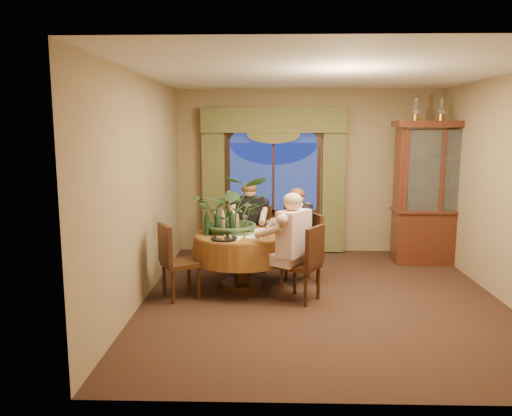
{
  "coord_description": "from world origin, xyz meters",
  "views": [
    {
      "loc": [
        -0.67,
        -6.15,
        2.15
      ],
      "look_at": [
        -0.84,
        0.38,
        1.1
      ],
      "focal_mm": 35.0,
      "sensor_mm": 36.0,
      "label": 1
    }
  ],
  "objects_px": {
    "person_pink": "(293,248)",
    "wine_bottle_2": "(223,221)",
    "china_cabinet": "(437,193)",
    "oil_lamp_left": "(416,110)",
    "wine_bottle_5": "(217,222)",
    "oil_lamp_right": "(467,110)",
    "wine_bottle_4": "(207,223)",
    "olive_bowl": "(245,233)",
    "stoneware_vase": "(235,223)",
    "chair_back": "(255,239)",
    "wine_bottle_1": "(215,220)",
    "chair_right": "(300,263)",
    "person_back": "(249,227)",
    "oil_lamp_center": "(441,110)",
    "chair_back_right": "(302,249)",
    "centerpiece_plant": "(234,183)",
    "wine_bottle_0": "(224,219)",
    "chair_front_left": "(181,261)",
    "wine_bottle_3": "(232,223)",
    "person_scarf": "(298,235)",
    "dining_table": "(241,261)"
  },
  "relations": [
    {
      "from": "chair_right",
      "to": "oil_lamp_left",
      "type": "bearing_deg",
      "value": -12.62
    },
    {
      "from": "centerpiece_plant",
      "to": "wine_bottle_0",
      "type": "relative_size",
      "value": 3.61
    },
    {
      "from": "chair_back",
      "to": "wine_bottle_2",
      "type": "relative_size",
      "value": 2.91
    },
    {
      "from": "chair_right",
      "to": "chair_back",
      "type": "height_order",
      "value": "same"
    },
    {
      "from": "china_cabinet",
      "to": "chair_back",
      "type": "xyz_separation_m",
      "value": [
        -2.86,
        -0.47,
        -0.65
      ]
    },
    {
      "from": "oil_lamp_left",
      "to": "wine_bottle_1",
      "type": "bearing_deg",
      "value": -157.37
    },
    {
      "from": "wine_bottle_5",
      "to": "oil_lamp_right",
      "type": "bearing_deg",
      "value": 20.34
    },
    {
      "from": "stoneware_vase",
      "to": "olive_bowl",
      "type": "height_order",
      "value": "stoneware_vase"
    },
    {
      "from": "oil_lamp_right",
      "to": "wine_bottle_1",
      "type": "xyz_separation_m",
      "value": [
        -3.79,
        -1.25,
        -1.52
      ]
    },
    {
      "from": "oil_lamp_center",
      "to": "wine_bottle_2",
      "type": "xyz_separation_m",
      "value": [
        -3.28,
        -1.33,
        -1.52
      ]
    },
    {
      "from": "china_cabinet",
      "to": "wine_bottle_5",
      "type": "bearing_deg",
      "value": -157.5
    },
    {
      "from": "china_cabinet",
      "to": "wine_bottle_2",
      "type": "relative_size",
      "value": 6.85
    },
    {
      "from": "person_scarf",
      "to": "wine_bottle_4",
      "type": "height_order",
      "value": "person_scarf"
    },
    {
      "from": "oil_lamp_left",
      "to": "chair_front_left",
      "type": "relative_size",
      "value": 0.35
    },
    {
      "from": "wine_bottle_2",
      "to": "wine_bottle_5",
      "type": "xyz_separation_m",
      "value": [
        -0.07,
        -0.06,
        0.0
      ]
    },
    {
      "from": "wine_bottle_1",
      "to": "wine_bottle_4",
      "type": "height_order",
      "value": "same"
    },
    {
      "from": "oil_lamp_center",
      "to": "chair_back_right",
      "type": "relative_size",
      "value": 0.35
    },
    {
      "from": "stoneware_vase",
      "to": "wine_bottle_2",
      "type": "relative_size",
      "value": 0.75
    },
    {
      "from": "oil_lamp_center",
      "to": "wine_bottle_5",
      "type": "xyz_separation_m",
      "value": [
        -3.35,
        -1.39,
        -1.52
      ]
    },
    {
      "from": "centerpiece_plant",
      "to": "wine_bottle_2",
      "type": "distance_m",
      "value": 0.53
    },
    {
      "from": "chair_back",
      "to": "centerpiece_plant",
      "type": "xyz_separation_m",
      "value": [
        -0.27,
        -0.75,
        0.93
      ]
    },
    {
      "from": "chair_front_left",
      "to": "person_pink",
      "type": "height_order",
      "value": "person_pink"
    },
    {
      "from": "china_cabinet",
      "to": "oil_lamp_left",
      "type": "distance_m",
      "value": 1.36
    },
    {
      "from": "person_pink",
      "to": "wine_bottle_2",
      "type": "xyz_separation_m",
      "value": [
        -0.93,
        0.56,
        0.23
      ]
    },
    {
      "from": "stoneware_vase",
      "to": "dining_table",
      "type": "bearing_deg",
      "value": -57.69
    },
    {
      "from": "oil_lamp_center",
      "to": "wine_bottle_1",
      "type": "relative_size",
      "value": 1.03
    },
    {
      "from": "oil_lamp_center",
      "to": "wine_bottle_4",
      "type": "distance_m",
      "value": 4.07
    },
    {
      "from": "wine_bottle_2",
      "to": "oil_lamp_right",
      "type": "bearing_deg",
      "value": 19.91
    },
    {
      "from": "chair_back",
      "to": "wine_bottle_5",
      "type": "xyz_separation_m",
      "value": [
        -0.49,
        -0.92,
        0.44
      ]
    },
    {
      "from": "china_cabinet",
      "to": "olive_bowl",
      "type": "distance_m",
      "value": 3.32
    },
    {
      "from": "chair_right",
      "to": "stoneware_vase",
      "type": "xyz_separation_m",
      "value": [
        -0.85,
        0.63,
        0.39
      ]
    },
    {
      "from": "wine_bottle_4",
      "to": "olive_bowl",
      "type": "bearing_deg",
      "value": 3.26
    },
    {
      "from": "centerpiece_plant",
      "to": "wine_bottle_1",
      "type": "height_order",
      "value": "centerpiece_plant"
    },
    {
      "from": "wine_bottle_3",
      "to": "wine_bottle_5",
      "type": "xyz_separation_m",
      "value": [
        -0.2,
        0.06,
        0.0
      ]
    },
    {
      "from": "person_back",
      "to": "stoneware_vase",
      "type": "bearing_deg",
      "value": 82.1
    },
    {
      "from": "chair_back_right",
      "to": "wine_bottle_5",
      "type": "height_order",
      "value": "wine_bottle_5"
    },
    {
      "from": "stoneware_vase",
      "to": "wine_bottle_0",
      "type": "bearing_deg",
      "value": 170.32
    },
    {
      "from": "wine_bottle_1",
      "to": "wine_bottle_5",
      "type": "bearing_deg",
      "value": -73.34
    },
    {
      "from": "wine_bottle_0",
      "to": "wine_bottle_1",
      "type": "height_order",
      "value": "same"
    },
    {
      "from": "oil_lamp_left",
      "to": "chair_right",
      "type": "height_order",
      "value": "oil_lamp_left"
    },
    {
      "from": "olive_bowl",
      "to": "wine_bottle_4",
      "type": "xyz_separation_m",
      "value": [
        -0.5,
        -0.03,
        0.14
      ]
    },
    {
      "from": "wine_bottle_2",
      "to": "wine_bottle_4",
      "type": "xyz_separation_m",
      "value": [
        -0.2,
        -0.14,
        0.0
      ]
    },
    {
      "from": "stoneware_vase",
      "to": "olive_bowl",
      "type": "bearing_deg",
      "value": -55.82
    },
    {
      "from": "china_cabinet",
      "to": "person_back",
      "type": "relative_size",
      "value": 1.68
    },
    {
      "from": "wine_bottle_3",
      "to": "wine_bottle_0",
      "type": "bearing_deg",
      "value": 118.02
    },
    {
      "from": "chair_back",
      "to": "person_back",
      "type": "xyz_separation_m",
      "value": [
        -0.09,
        -0.05,
        0.19
      ]
    },
    {
      "from": "oil_lamp_center",
      "to": "person_back",
      "type": "relative_size",
      "value": 0.25
    },
    {
      "from": "oil_lamp_center",
      "to": "chair_back_right",
      "type": "height_order",
      "value": "oil_lamp_center"
    },
    {
      "from": "china_cabinet",
      "to": "chair_back",
      "type": "height_order",
      "value": "china_cabinet"
    },
    {
      "from": "oil_lamp_left",
      "to": "centerpiece_plant",
      "type": "height_order",
      "value": "oil_lamp_left"
    }
  ]
}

